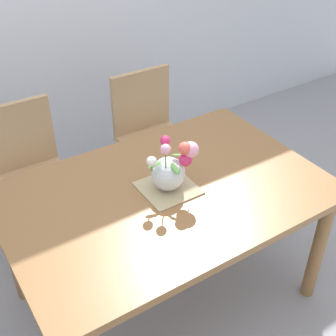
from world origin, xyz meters
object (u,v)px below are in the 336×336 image
chair_left (29,169)px  flower_vase (171,169)px  dining_table (166,205)px  chair_right (150,130)px

chair_left → flower_vase: 1.01m
dining_table → chair_left: (-0.41, 0.84, -0.13)m
dining_table → chair_right: size_ratio=1.68×
flower_vase → dining_table: bearing=174.6°
chair_right → flower_vase: bearing=65.4°
chair_left → chair_right: (0.83, 0.00, 0.00)m
chair_left → dining_table: bearing=116.1°
dining_table → flower_vase: bearing=-5.4°
chair_left → flower_vase: size_ratio=3.38×
dining_table → chair_right: 0.95m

